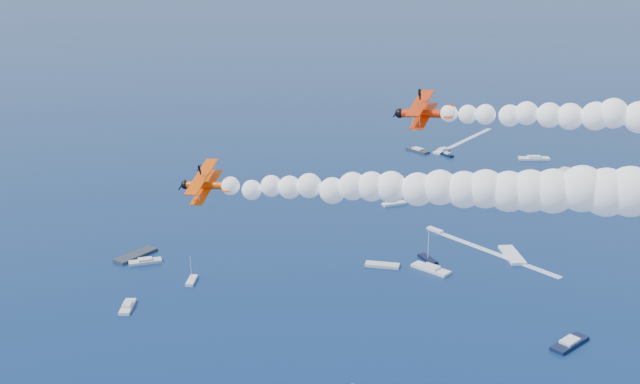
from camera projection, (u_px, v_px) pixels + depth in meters
The scene contains 5 objects.
biplane_lead at pixel (426, 114), 108.35m from camera, with size 8.17×9.17×5.52m, color red, non-canonical shape.
biplane_trail at pixel (208, 185), 101.97m from camera, with size 7.06×7.92×4.77m, color #EC4A04, non-canonical shape.
smoke_trail_trail at pixel (449, 189), 93.32m from camera, with size 56.52×27.09×10.73m, color white, non-canonical shape.
spectator_boats at pixel (548, 246), 212.59m from camera, with size 213.91×174.29×0.70m.
boat_wakes at pixel (551, 217), 234.23m from camera, with size 143.44×122.40×0.04m.
Camera 1 is at (68.55, -68.87, 81.96)m, focal length 45.45 mm.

